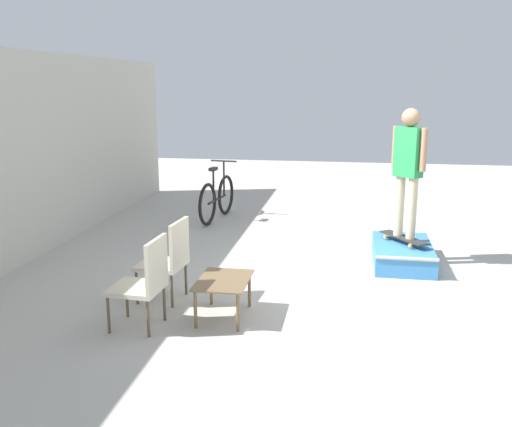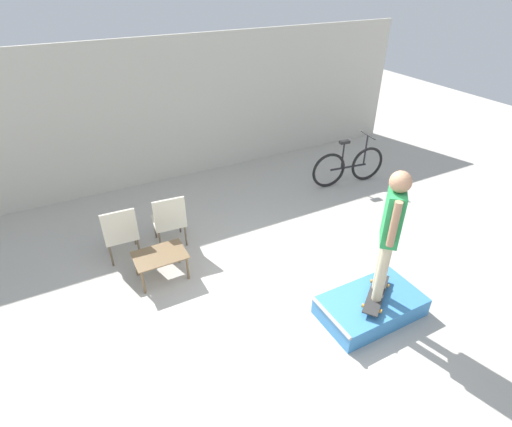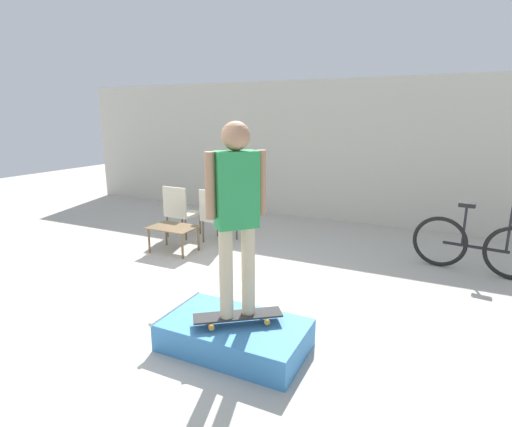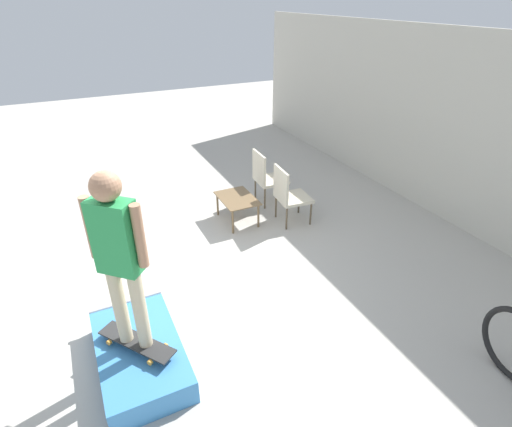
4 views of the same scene
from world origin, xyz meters
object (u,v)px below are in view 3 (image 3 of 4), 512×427
at_px(patio_chair_left, 180,209).
at_px(patio_chair_right, 216,214).
at_px(person_skater, 236,205).
at_px(bicycle, 475,246).
at_px(skateboard_on_ramp, 238,316).
at_px(coffee_table, 173,230).
at_px(skate_ramp_box, 234,335).

height_order(patio_chair_left, patio_chair_right, same).
height_order(person_skater, bicycle, person_skater).
xyz_separation_m(skateboard_on_ramp, patio_chair_left, (-2.78, 2.87, 0.17)).
bearing_deg(patio_chair_left, person_skater, 137.15).
distance_m(coffee_table, bicycle, 4.68).
bearing_deg(patio_chair_right, person_skater, 129.56).
bearing_deg(skateboard_on_ramp, patio_chair_left, 97.72).
bearing_deg(patio_chair_right, skateboard_on_ramp, 129.56).
bearing_deg(coffee_table, patio_chair_left, 118.65).
relative_size(skate_ramp_box, bicycle, 0.83).
bearing_deg(skate_ramp_box, coffee_table, 137.79).
relative_size(person_skater, patio_chair_left, 1.86).
xyz_separation_m(skate_ramp_box, patio_chair_left, (-2.73, 2.86, 0.39)).
xyz_separation_m(person_skater, patio_chair_left, (-2.78, 2.87, -0.93)).
relative_size(skate_ramp_box, coffee_table, 1.83).
height_order(patio_chair_right, bicycle, bicycle).
bearing_deg(skateboard_on_ramp, skate_ramp_box, 130.59).
height_order(patio_chair_left, bicycle, bicycle).
distance_m(skate_ramp_box, patio_chair_right, 3.47).
relative_size(coffee_table, patio_chair_left, 0.80).
xyz_separation_m(skateboard_on_ramp, bicycle, (2.17, 3.28, 0.04)).
bearing_deg(skateboard_on_ramp, coffee_table, 101.82).
height_order(person_skater, patio_chair_left, person_skater).
height_order(coffee_table, patio_chair_left, patio_chair_left).
bearing_deg(skateboard_on_ramp, patio_chair_right, 88.18).
relative_size(skateboard_on_ramp, patio_chair_right, 0.82).
bearing_deg(skate_ramp_box, person_skater, -12.99).
bearing_deg(coffee_table, bicycle, 14.29).
relative_size(coffee_table, patio_chair_right, 0.80).
relative_size(skateboard_on_ramp, coffee_table, 1.03).
distance_m(skate_ramp_box, skateboard_on_ramp, 0.23).
bearing_deg(coffee_table, skateboard_on_ramp, -41.75).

